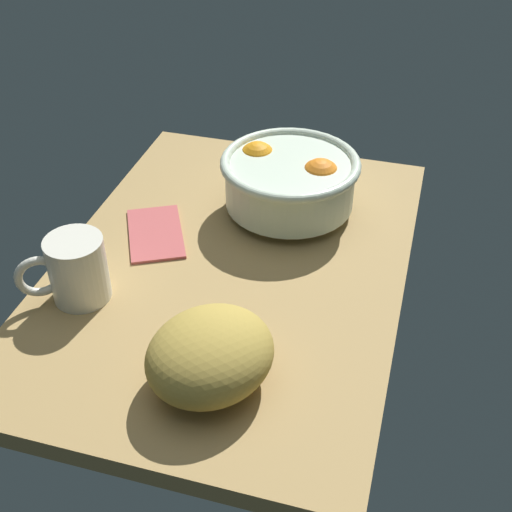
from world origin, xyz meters
The scene contains 5 objects.
ground_plane centered at (0.00, 0.00, -1.50)cm, with size 74.56×52.18×3.00cm, color #A4844E.
fruit_bowl centered at (-16.79, 5.03, 6.02)cm, with size 22.83×22.83×10.38cm.
bread_loaf centered at (23.17, 4.77, 4.69)cm, with size 16.50×14.60×9.38cm, color #AD903D.
napkin_folded centered at (-3.96, -13.93, 0.49)cm, with size 14.50×8.40×0.98cm, color #B95252.
mug centered at (12.96, -18.55, 4.90)cm, with size 9.40×11.63×9.80cm.
Camera 1 is at (77.33, 25.80, 64.86)cm, focal length 47.98 mm.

